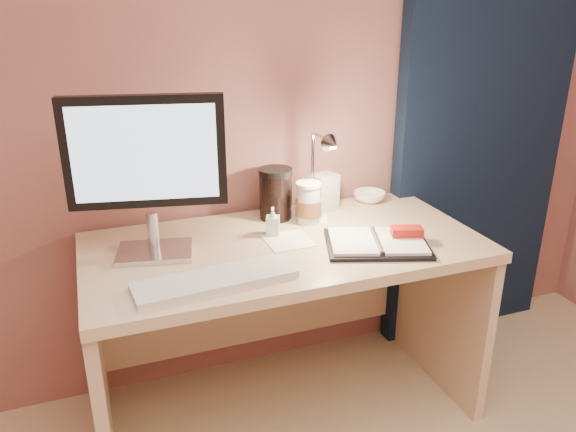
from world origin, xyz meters
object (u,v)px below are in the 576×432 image
object	(u,v)px
coffee_cup	(308,204)
desk	(279,289)
product_box	(324,192)
planner	(379,242)
bowl	(369,197)
desk_lamp	(320,169)
lotion_bottle	(273,221)
monitor	(147,163)
keyboard	(215,280)
dark_jar	(276,196)

from	to	relation	value
coffee_cup	desk	bearing A→B (deg)	-152.50
product_box	planner	bearing A→B (deg)	-102.94
bowl	desk_lamp	size ratio (longest dim) A/B	0.37
lotion_bottle	desk_lamp	distance (m)	0.26
monitor	product_box	distance (m)	0.78
bowl	planner	bearing A→B (deg)	-113.50
desk	monitor	world-z (taller)	monitor
monitor	desk_lamp	bearing A→B (deg)	15.05
keyboard	dark_jar	xyz separation A→B (m)	(0.35, 0.45, 0.08)
dark_jar	lotion_bottle	bearing A→B (deg)	-112.76
bowl	lotion_bottle	distance (m)	0.54
dark_jar	monitor	bearing A→B (deg)	-159.95
product_box	keyboard	bearing A→B (deg)	-159.22
monitor	planner	size ratio (longest dim) A/B	1.29
monitor	desk_lamp	world-z (taller)	monitor
lotion_bottle	product_box	world-z (taller)	product_box
product_box	desk	bearing A→B (deg)	-163.85
lotion_bottle	dark_jar	xyz separation A→B (m)	(0.07, 0.16, 0.04)
keyboard	lotion_bottle	size ratio (longest dim) A/B	4.76
lotion_bottle	dark_jar	world-z (taller)	dark_jar
monitor	planner	bearing A→B (deg)	-3.24
bowl	monitor	bearing A→B (deg)	-166.49
keyboard	coffee_cup	distance (m)	0.58
planner	product_box	size ratio (longest dim) A/B	2.78
coffee_cup	product_box	xyz separation A→B (m)	(0.11, 0.10, 0.00)
keyboard	lotion_bottle	distance (m)	0.41
dark_jar	product_box	world-z (taller)	dark_jar
dark_jar	planner	bearing A→B (deg)	-56.04
desk_lamp	product_box	bearing A→B (deg)	56.11
planner	dark_jar	bearing A→B (deg)	143.06
monitor	bowl	distance (m)	1.00
dark_jar	desk_lamp	distance (m)	0.23
keyboard	desk_lamp	xyz separation A→B (m)	(0.47, 0.31, 0.22)
keyboard	lotion_bottle	bearing A→B (deg)	40.98
keyboard	desk_lamp	size ratio (longest dim) A/B	1.37
product_box	desk_lamp	distance (m)	0.24
desk	product_box	size ratio (longest dim) A/B	9.31
planner	dark_jar	size ratio (longest dim) A/B	2.32
desk	keyboard	xyz separation A→B (m)	(-0.30, -0.28, 0.24)
desk	product_box	xyz separation A→B (m)	(0.26, 0.18, 0.30)
product_box	desk_lamp	world-z (taller)	desk_lamp
monitor	product_box	size ratio (longest dim) A/B	3.58
monitor	lotion_bottle	distance (m)	0.51
monitor	coffee_cup	size ratio (longest dim) A/B	3.35
coffee_cup	lotion_bottle	distance (m)	0.18
planner	monitor	bearing A→B (deg)	-175.62
monitor	lotion_bottle	bearing A→B (deg)	14.81
monitor	coffee_cup	xyz separation A→B (m)	(0.60, 0.09, -0.25)
planner	desk_lamp	world-z (taller)	desk_lamp
lotion_bottle	desk	bearing A→B (deg)	-27.78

